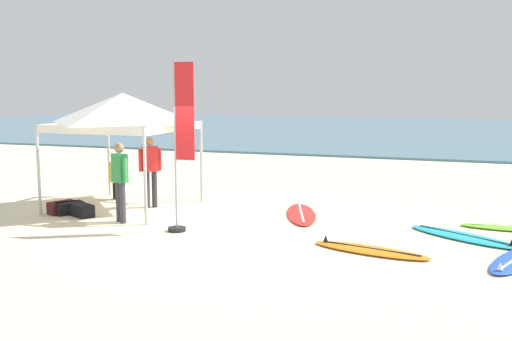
# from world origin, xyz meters

# --- Properties ---
(ground_plane) EXTENTS (80.00, 80.00, 0.00)m
(ground_plane) POSITION_xyz_m (0.00, 0.00, 0.00)
(ground_plane) COLOR beige
(sea) EXTENTS (80.00, 36.00, 0.10)m
(sea) POSITION_xyz_m (0.00, 31.43, 0.05)
(sea) COLOR teal
(sea) RESTS_ON ground
(canopy_tent) EXTENTS (2.86, 2.86, 2.75)m
(canopy_tent) POSITION_xyz_m (-2.73, 1.11, 2.39)
(canopy_tent) COLOR #B7B7BC
(canopy_tent) RESTS_ON ground
(surfboard_red) EXTENTS (1.35, 2.44, 0.19)m
(surfboard_red) POSITION_xyz_m (1.48, 1.72, 0.04)
(surfboard_red) COLOR red
(surfboard_red) RESTS_ON ground
(surfboard_orange) EXTENTS (2.19, 1.02, 0.19)m
(surfboard_orange) POSITION_xyz_m (3.42, -0.78, 0.04)
(surfboard_orange) COLOR orange
(surfboard_orange) RESTS_ON ground
(surfboard_cyan) EXTENTS (2.30, 1.74, 0.19)m
(surfboard_cyan) POSITION_xyz_m (4.96, 0.79, 0.04)
(surfboard_cyan) COLOR #23B2CC
(surfboard_cyan) RESTS_ON ground
(surfboard_lime) EXTENTS (1.84, 0.51, 0.19)m
(surfboard_lime) POSITION_xyz_m (5.80, 1.85, 0.04)
(surfboard_lime) COLOR #7AD12D
(surfboard_lime) RESTS_ON ground
(person_red) EXTENTS (0.43, 0.40, 1.71)m
(person_red) POSITION_xyz_m (-2.18, 1.36, 0.99)
(person_red) COLOR #2D2D33
(person_red) RESTS_ON ground
(person_green) EXTENTS (0.48, 0.37, 1.71)m
(person_green) POSITION_xyz_m (-1.96, -0.28, 0.99)
(person_green) COLOR #383842
(person_green) RESTS_ON ground
(person_yellow) EXTENTS (0.52, 0.33, 1.20)m
(person_yellow) POSITION_xyz_m (-3.53, 1.98, 0.66)
(person_yellow) COLOR black
(person_yellow) RESTS_ON ground
(banner_flag) EXTENTS (0.60, 0.36, 3.40)m
(banner_flag) POSITION_xyz_m (-0.36, -0.57, 1.57)
(banner_flag) COLOR #99999E
(banner_flag) RESTS_ON ground
(gear_bag_near_tent) EXTENTS (0.59, 0.68, 0.28)m
(gear_bag_near_tent) POSITION_xyz_m (-3.55, 0.06, 0.14)
(gear_bag_near_tent) COLOR black
(gear_bag_near_tent) RESTS_ON ground
(gear_bag_by_pole) EXTENTS (0.53, 0.68, 0.28)m
(gear_bag_by_pole) POSITION_xyz_m (-3.76, 0.06, 0.14)
(gear_bag_by_pole) COLOR #4C1919
(gear_bag_by_pole) RESTS_ON ground
(gear_bag_on_sand) EXTENTS (0.68, 0.55, 0.28)m
(gear_bag_on_sand) POSITION_xyz_m (-3.12, -0.07, 0.14)
(gear_bag_on_sand) COLOR black
(gear_bag_on_sand) RESTS_ON ground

